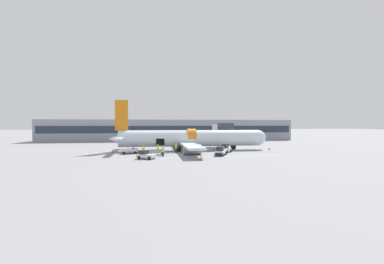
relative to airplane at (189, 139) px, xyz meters
The scene contains 20 objects.
ground_plane 8.35m from the airplane, 100.95° to the right, with size 500.00×500.00×0.00m, color gray.
apron_marking_line 11.89m from the airplane, 80.79° to the right, with size 29.37×1.85×0.01m.
terminal_strip 36.39m from the airplane, 92.38° to the left, with size 86.50×10.15×7.24m.
jet_bridge_stub 10.40m from the airplane, 30.01° to the left, with size 3.50×8.55×5.98m.
airplane is the anchor object (origin of this frame).
baggage_tug_lead 10.97m from the airplane, 66.36° to the right, with size 2.71×3.48×1.69m.
baggage_tug_mid 15.36m from the airplane, 125.83° to the right, with size 3.26×2.76×1.42m.
baggage_tug_rear 8.73m from the airplane, 38.70° to the right, with size 2.58×2.71×1.80m.
baggage_cart_loading 10.02m from the airplane, 134.57° to the right, with size 3.90×2.07×1.05m.
baggage_cart_queued 12.94m from the airplane, 160.01° to the right, with size 4.20×2.69×1.14m.
ground_crew_loader_a 12.68m from the airplane, 138.57° to the right, with size 0.61×0.57×1.84m.
ground_crew_loader_b 5.72m from the airplane, 125.94° to the right, with size 0.50×0.63×1.81m.
ground_crew_driver 11.90m from the airplane, 144.23° to the right, with size 0.49×0.53×1.58m.
ground_crew_supervisor 8.28m from the airplane, 146.76° to the right, with size 0.54×0.60×1.77m.
ground_crew_helper 11.45m from the airplane, 121.89° to the right, with size 0.54×0.54×1.69m.
suitcase_on_tarmac_upright 13.03m from the airplane, 132.70° to the right, with size 0.43×0.21×0.74m.
safety_cone_nose 18.19m from the airplane, ahead, with size 0.53×0.53×0.62m.
safety_cone_engine_left 15.12m from the airplane, 90.74° to the right, with size 0.62×0.62×0.75m.
safety_cone_wingtip 7.83m from the airplane, 82.91° to the right, with size 0.60×0.60×0.57m.
safety_cone_tail 15.92m from the airplane, behind, with size 0.49×0.49×0.73m.
Camera 1 is at (-6.29, -46.97, 5.66)m, focal length 24.00 mm.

